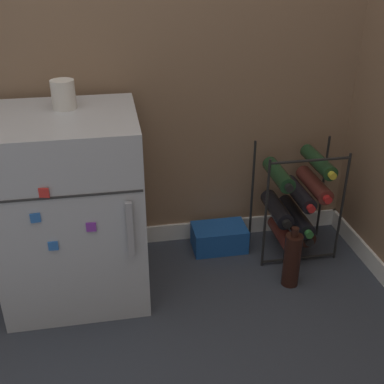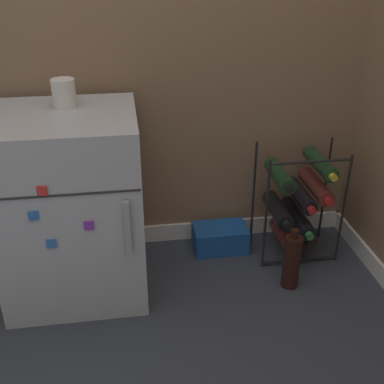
# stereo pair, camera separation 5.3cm
# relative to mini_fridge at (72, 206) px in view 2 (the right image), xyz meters

# --- Properties ---
(ground_plane) EXTENTS (14.00, 14.00, 0.00)m
(ground_plane) POSITION_rel_mini_fridge_xyz_m (0.32, -0.33, -0.40)
(ground_plane) COLOR #333842
(mini_fridge) EXTENTS (0.57, 0.55, 0.80)m
(mini_fridge) POSITION_rel_mini_fridge_xyz_m (0.00, 0.00, 0.00)
(mini_fridge) COLOR #B7BABF
(mini_fridge) RESTS_ON ground_plane
(wine_rack) EXTENTS (0.38, 0.33, 0.55)m
(wine_rack) POSITION_rel_mini_fridge_xyz_m (1.03, 0.10, -0.13)
(wine_rack) COLOR black
(wine_rack) RESTS_ON ground_plane
(soda_box) EXTENTS (0.27, 0.17, 0.12)m
(soda_box) POSITION_rel_mini_fridge_xyz_m (0.68, 0.18, -0.34)
(soda_box) COLOR #194C9E
(soda_box) RESTS_ON ground_plane
(fridge_top_cup) EXTENTS (0.09, 0.09, 0.11)m
(fridge_top_cup) POSITION_rel_mini_fridge_xyz_m (0.01, 0.08, 0.46)
(fridge_top_cup) COLOR silver
(fridge_top_cup) RESTS_ON mini_fridge
(loose_bottle_floor) EXTENTS (0.08, 0.08, 0.29)m
(loose_bottle_floor) POSITION_rel_mini_fridge_xyz_m (0.93, -0.16, -0.27)
(loose_bottle_floor) COLOR black
(loose_bottle_floor) RESTS_ON ground_plane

